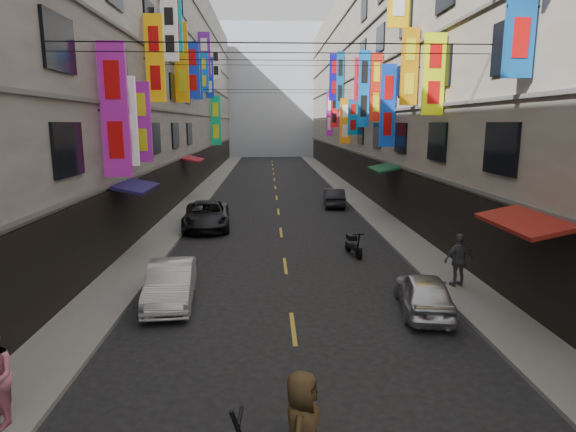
{
  "coord_description": "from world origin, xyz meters",
  "views": [
    {
      "loc": [
        -0.68,
        5.48,
        5.6
      ],
      "look_at": [
        -0.31,
        14.17,
        3.93
      ],
      "focal_mm": 30.0,
      "sensor_mm": 36.0,
      "label": 1
    }
  ],
  "objects": [
    {
      "name": "haze_block",
      "position": [
        0.0,
        92.0,
        11.0
      ],
      "size": [
        18.0,
        8.0,
        22.0
      ],
      "primitive_type": "cube",
      "color": "#AEB5C2",
      "rests_on": "ground"
    },
    {
      "name": "lane_markings",
      "position": [
        0.0,
        39.0,
        0.0
      ],
      "size": [
        0.12,
        80.2,
        0.01
      ],
      "color": "gold",
      "rests_on": "ground"
    },
    {
      "name": "pedestrian_crossing",
      "position": [
        -0.18,
        12.13,
        0.95
      ],
      "size": [
        0.87,
        1.07,
        1.9
      ],
      "primitive_type": "imported",
      "rotation": [
        0.0,
        0.0,
        1.28
      ],
      "color": "#44321B",
      "rests_on": "ground"
    },
    {
      "name": "car_left_mid",
      "position": [
        -3.76,
        20.12,
        0.65
      ],
      "size": [
        1.73,
        4.04,
        1.3
      ],
      "primitive_type": "imported",
      "rotation": [
        0.0,
        0.0,
        0.09
      ],
      "color": "silver",
      "rests_on": "ground"
    },
    {
      "name": "car_right_far",
      "position": [
        3.86,
        37.91,
        0.62
      ],
      "size": [
        1.58,
        3.86,
        1.24
      ],
      "primitive_type": "imported",
      "rotation": [
        0.0,
        0.0,
        3.07
      ],
      "color": "#222329",
      "rests_on": "ground"
    },
    {
      "name": "building_row_left",
      "position": [
        -11.99,
        42.0,
        9.49
      ],
      "size": [
        10.14,
        90.0,
        19.0
      ],
      "color": "#99958B",
      "rests_on": "ground"
    },
    {
      "name": "sidewalk_left",
      "position": [
        -6.0,
        42.0,
        0.06
      ],
      "size": [
        2.0,
        90.0,
        0.12
      ],
      "primitive_type": "cube",
      "color": "slate",
      "rests_on": "ground"
    },
    {
      "name": "street_awnings",
      "position": [
        -1.26,
        26.0,
        3.0
      ],
      "size": [
        13.99,
        35.2,
        0.41
      ],
      "color": "#164B14",
      "rests_on": "ground"
    },
    {
      "name": "shop_signage",
      "position": [
        -0.19,
        35.28,
        9.09
      ],
      "size": [
        14.0,
        55.0,
        11.53
      ],
      "color": "#0D209B",
      "rests_on": "ground"
    },
    {
      "name": "building_row_right",
      "position": [
        11.99,
        42.0,
        9.49
      ],
      "size": [
        10.14,
        90.0,
        19.0
      ],
      "color": "#ABA290",
      "rests_on": "ground"
    },
    {
      "name": "car_left_far",
      "position": [
        -4.0,
        31.19,
        0.72
      ],
      "size": [
        2.85,
        5.4,
        1.45
      ],
      "primitive_type": "imported",
      "rotation": [
        0.0,
        0.0,
        0.09
      ],
      "color": "black",
      "rests_on": "ground"
    },
    {
      "name": "pedestrian_rfar",
      "position": [
        5.81,
        20.98,
        1.04
      ],
      "size": [
        1.17,
        0.81,
        1.84
      ],
      "primitive_type": "imported",
      "rotation": [
        0.0,
        0.0,
        3.33
      ],
      "color": "#515153",
      "rests_on": "sidewalk_right"
    },
    {
      "name": "car_right_mid",
      "position": [
        4.0,
        19.04,
        0.61
      ],
      "size": [
        1.94,
        3.75,
        1.22
      ],
      "primitive_type": "imported",
      "rotation": [
        0.0,
        0.0,
        3.0
      ],
      "color": "silver",
      "rests_on": "ground"
    },
    {
      "name": "sidewalk_right",
      "position": [
        6.0,
        42.0,
        0.06
      ],
      "size": [
        2.0,
        90.0,
        0.12
      ],
      "primitive_type": "cube",
      "color": "slate",
      "rests_on": "ground"
    },
    {
      "name": "overhead_cables",
      "position": [
        0.0,
        30.0,
        8.8
      ],
      "size": [
        14.0,
        38.04,
        1.24
      ],
      "color": "black",
      "rests_on": "ground"
    },
    {
      "name": "scooter_far_right",
      "position": [
        2.99,
        25.45,
        0.44
      ],
      "size": [
        0.62,
        1.79,
        1.14
      ],
      "rotation": [
        0.0,
        0.0,
        3.33
      ],
      "color": "black",
      "rests_on": "ground"
    }
  ]
}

